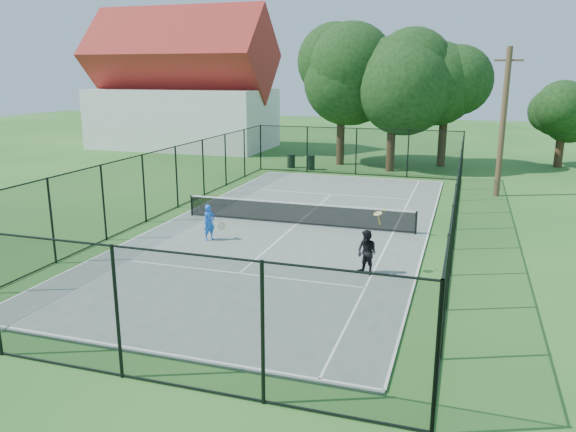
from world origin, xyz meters
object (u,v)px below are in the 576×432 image
(player_black, at_px, (367,252))
(trash_bin_right, at_px, (311,162))
(tennis_net, at_px, (297,213))
(utility_pole, at_px, (503,122))
(player_blue, at_px, (209,222))
(trash_bin_left, at_px, (291,161))

(player_black, bearing_deg, trash_bin_right, 110.53)
(tennis_net, height_order, utility_pole, utility_pole)
(tennis_net, distance_m, player_blue, 4.14)
(player_black, bearing_deg, trash_bin_left, 113.96)
(tennis_net, distance_m, trash_bin_left, 15.16)
(player_blue, distance_m, player_black, 6.76)
(trash_bin_left, height_order, player_blue, player_blue)
(tennis_net, bearing_deg, player_blue, -128.21)
(tennis_net, bearing_deg, trash_bin_right, 103.14)
(trash_bin_right, relative_size, player_black, 0.48)
(trash_bin_right, relative_size, player_blue, 0.71)
(trash_bin_left, xyz_separation_m, player_blue, (2.23, -17.64, 0.29))
(tennis_net, height_order, trash_bin_left, tennis_net)
(tennis_net, distance_m, player_black, 6.50)
(player_blue, bearing_deg, trash_bin_right, 92.36)
(tennis_net, bearing_deg, trash_bin_left, 108.39)
(tennis_net, relative_size, player_blue, 7.20)
(trash_bin_left, bearing_deg, tennis_net, -71.61)
(player_blue, bearing_deg, tennis_net, 51.79)
(trash_bin_left, bearing_deg, player_black, -66.04)
(trash_bin_right, bearing_deg, player_black, -69.47)
(utility_pole, bearing_deg, player_blue, -131.79)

